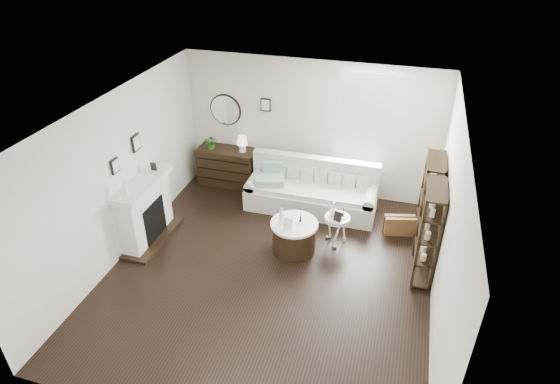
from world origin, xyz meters
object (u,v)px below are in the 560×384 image
(dresser, at_px, (228,167))
(drum_table, at_px, (294,236))
(sofa, at_px, (312,193))
(pedestal_table, at_px, (337,219))

(dresser, distance_m, drum_table, 2.61)
(dresser, bearing_deg, sofa, -11.77)
(drum_table, bearing_deg, sofa, 90.53)
(dresser, bearing_deg, drum_table, -43.18)
(dresser, xyz_separation_m, drum_table, (1.90, -1.78, -0.12))
(sofa, height_order, pedestal_table, sofa)
(sofa, xyz_separation_m, pedestal_table, (0.66, -0.98, 0.17))
(sofa, relative_size, dresser, 2.05)
(pedestal_table, bearing_deg, dresser, 151.65)
(sofa, height_order, dresser, sofa)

